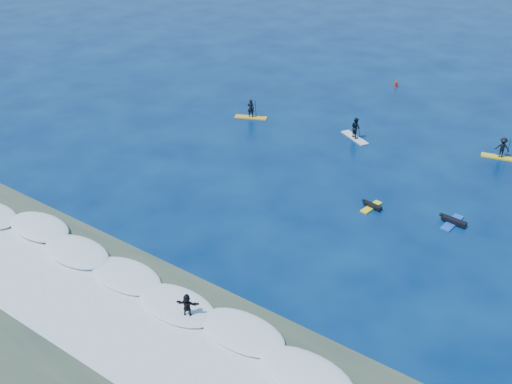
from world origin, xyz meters
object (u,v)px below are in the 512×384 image
Objects in this scene: prone_paddler_far at (453,221)px; marker_buoy at (396,84)px; prone_paddler_near at (372,206)px; wave_surfer at (187,307)px; sup_paddler_center at (356,130)px; sup_paddler_left at (251,111)px; sup_paddler_right at (502,149)px.

marker_buoy is (-13.19, 21.89, 0.16)m from prone_paddler_far.
wave_surfer is (-3.11, -15.28, 0.67)m from prone_paddler_near.
sup_paddler_center is at bearing 41.14° from prone_paddler_near.
wave_surfer is at bearing -53.92° from sup_paddler_center.
prone_paddler_near is at bearing -28.17° from sup_paddler_center.
wave_surfer is at bearing -85.34° from sup_paddler_left.
sup_paddler_right is at bearing 45.99° from sup_paddler_center.
prone_paddler_far is 3.21× the size of marker_buoy.
sup_paddler_right is at bearing -38.45° from marker_buoy.
sup_paddler_right is 4.00× the size of marker_buoy.
wave_surfer is (2.81, -24.65, 0.01)m from sup_paddler_center.
prone_paddler_near is at bearing -124.81° from sup_paddler_right.
prone_paddler_far reaches higher than prone_paddler_near.
prone_paddler_far is at bearing -41.52° from sup_paddler_left.
prone_paddler_far is 25.56m from marker_buoy.
sup_paddler_left is 1.49× the size of wave_surfer.
marker_buoy is (7.55, 15.23, -0.32)m from sup_paddler_left.
wave_surfer is at bearing 177.39° from prone_paddler_near.
sup_paddler_right is 1.47× the size of wave_surfer.
marker_buoy is at bearing 37.04° from prone_paddler_far.
marker_buoy is (-8.07, 23.12, 0.18)m from prone_paddler_near.
sup_paddler_center is 11.10m from prone_paddler_near.
sup_paddler_left is 0.99× the size of sup_paddler_center.
sup_paddler_right is 29.10m from wave_surfer.
sup_paddler_right is 13.65m from prone_paddler_near.
sup_paddler_right is at bearing 5.84° from prone_paddler_far.
sup_paddler_right is at bearing 48.49° from wave_surfer.
sup_paddler_right is (20.76, 4.74, 0.14)m from sup_paddler_left.
marker_buoy is at bearing 128.50° from sup_paddler_center.
sup_paddler_center reaches higher than marker_buoy.
marker_buoy reaches higher than prone_paddler_near.
sup_paddler_left is 21.30m from sup_paddler_right.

